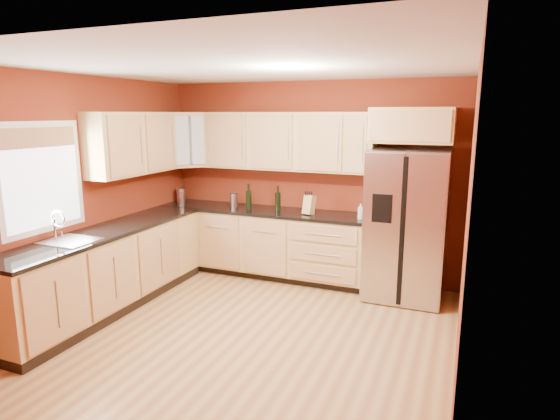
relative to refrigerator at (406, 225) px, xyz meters
name	(u,v)px	position (x,y,z in m)	size (l,w,h in m)	color
floor	(244,334)	(-1.35, -1.62, -0.89)	(4.00, 4.00, 0.00)	#99683B
ceiling	(239,66)	(-1.35, -1.62, 1.71)	(4.00, 4.00, 0.00)	silver
wall_back	(309,180)	(-1.35, 0.38, 0.41)	(4.00, 0.04, 2.60)	maroon
wall_front	(83,272)	(-1.35, -3.62, 0.41)	(4.00, 0.04, 2.60)	maroon
wall_left	(81,194)	(-3.35, -1.62, 0.41)	(0.04, 4.00, 2.60)	maroon
wall_right	(466,226)	(0.65, -1.62, 0.41)	(0.04, 4.00, 2.60)	maroon
base_cabinets_back	(263,244)	(-1.90, 0.07, -0.45)	(2.90, 0.60, 0.88)	tan
base_cabinets_left	(108,271)	(-3.05, -1.62, -0.45)	(0.60, 2.80, 0.88)	tan
countertop_back	(262,211)	(-1.90, 0.06, 0.01)	(2.90, 0.62, 0.04)	black
countertop_left	(105,232)	(-3.04, -1.62, 0.01)	(0.62, 2.80, 0.04)	black
upper_cabinets_back	(287,141)	(-1.60, 0.21, 0.94)	(2.30, 0.33, 0.75)	tan
upper_cabinets_left	(133,143)	(-3.19, -0.90, 0.94)	(0.33, 1.35, 0.75)	tan
corner_upper_cabinet	(187,140)	(-3.02, 0.04, 0.94)	(0.62, 0.33, 0.75)	tan
over_fridge_cabinet	(413,125)	(0.00, 0.07, 1.16)	(0.92, 0.60, 0.40)	tan
refrigerator	(406,225)	(0.00, 0.00, 0.00)	(0.90, 0.75, 1.78)	#B7B7BC
window	(42,178)	(-3.33, -2.12, 0.66)	(0.03, 0.90, 1.00)	white
sink_faucet	(68,227)	(-3.04, -2.12, 0.18)	(0.50, 0.42, 0.30)	silver
canister_left	(181,195)	(-3.20, 0.10, 0.13)	(0.13, 0.13, 0.21)	#B7B7BC
canister_right	(234,200)	(-2.33, 0.08, 0.12)	(0.12, 0.12, 0.19)	#B7B7BC
wine_bottle_a	(249,197)	(-2.07, 0.01, 0.20)	(0.08, 0.08, 0.34)	black
wine_bottle_b	(278,198)	(-1.67, 0.07, 0.20)	(0.07, 0.07, 0.33)	black
knife_block	(309,205)	(-1.22, 0.02, 0.15)	(0.12, 0.11, 0.24)	tan
soap_dispenser	(360,211)	(-0.55, -0.01, 0.12)	(0.06, 0.06, 0.19)	silver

